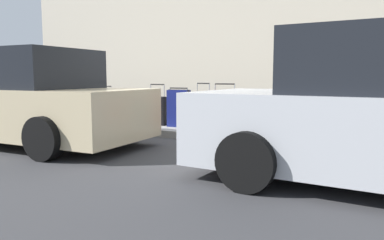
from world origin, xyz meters
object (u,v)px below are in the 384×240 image
object	(u,v)px
suitcase_black_1	(348,120)
suitcase_maroon_5	(224,112)
bollard_post	(54,102)
suitcase_red_3	(284,118)
suitcase_red_10	(124,110)
suitcase_black_8	(158,111)
suitcase_silver_9	(137,111)
suitcase_silver_2	(313,117)
suitcase_olive_6	(203,111)
suitcase_teal_4	(255,118)
parked_car_beige_1	(24,100)
suitcase_navy_7	(179,108)
suitcase_teal_11	(106,108)
suitcase_navy_0	(384,125)
fire_hydrant	(74,103)

from	to	relation	value
suitcase_black_1	suitcase_maroon_5	bearing A→B (deg)	1.66
bollard_post	suitcase_red_3	bearing A→B (deg)	-178.48
suitcase_black_1	suitcase_red_10	world-z (taller)	suitcase_black_1
suitcase_black_1	suitcase_black_8	xyz separation A→B (m)	(3.84, 0.02, -0.02)
suitcase_silver_9	bollard_post	size ratio (longest dim) A/B	0.97
suitcase_maroon_5	suitcase_red_3	bearing A→B (deg)	-177.02
suitcase_silver_2	suitcase_olive_6	bearing A→B (deg)	-2.81
suitcase_silver_2	suitcase_teal_4	world-z (taller)	suitcase_silver_2
parked_car_beige_1	suitcase_olive_6	bearing A→B (deg)	-135.08
suitcase_navy_7	suitcase_black_1	bearing A→B (deg)	-179.12
suitcase_teal_4	bollard_post	size ratio (longest dim) A/B	0.74
suitcase_red_3	suitcase_teal_4	world-z (taller)	suitcase_red_3
suitcase_teal_4	suitcase_maroon_5	bearing A→B (deg)	7.55
suitcase_teal_11	suitcase_black_1	bearing A→B (deg)	179.66
suitcase_silver_2	suitcase_olive_6	world-z (taller)	suitcase_silver_2
suitcase_black_1	suitcase_teal_11	distance (m)	5.33
suitcase_red_10	suitcase_olive_6	bearing A→B (deg)	179.79
suitcase_navy_0	suitcase_teal_11	xyz separation A→B (m)	(5.88, -0.05, 0.03)
suitcase_silver_9	suitcase_black_1	bearing A→B (deg)	-179.02
suitcase_black_8	suitcase_olive_6	bearing A→B (deg)	-176.40
suitcase_black_1	parked_car_beige_1	distance (m)	5.67
suitcase_olive_6	suitcase_black_8	distance (m)	1.08
suitcase_red_10	suitcase_silver_9	bearing A→B (deg)	165.03
suitcase_red_10	suitcase_navy_7	bearing A→B (deg)	175.98
suitcase_olive_6	suitcase_maroon_5	bearing A→B (deg)	167.64
suitcase_maroon_5	suitcase_black_8	bearing A→B (deg)	-1.69
suitcase_red_10	parked_car_beige_1	xyz separation A→B (m)	(0.33, 2.39, 0.34)
suitcase_navy_0	bollard_post	bearing A→B (deg)	1.06
suitcase_silver_9	suitcase_red_10	world-z (taller)	suitcase_silver_9
suitcase_olive_6	suitcase_silver_9	xyz separation A→B (m)	(1.57, 0.12, -0.05)
suitcase_black_8	fire_hydrant	distance (m)	2.49
suitcase_teal_4	suitcase_black_8	bearing A→B (deg)	0.83
suitcase_navy_0	suitcase_teal_4	world-z (taller)	suitcase_navy_0
suitcase_maroon_5	suitcase_teal_4	bearing A→B (deg)	-172.45
suitcase_red_3	suitcase_navy_0	bearing A→B (deg)	179.41
suitcase_black_1	suitcase_black_8	size ratio (longest dim) A/B	0.99
suitcase_teal_4	suitcase_red_10	distance (m)	3.18
suitcase_olive_6	suitcase_teal_11	xyz separation A→B (m)	(2.57, 0.02, -0.03)
suitcase_teal_4	bollard_post	xyz separation A→B (m)	(5.23, 0.17, 0.13)
suitcase_black_1	suitcase_olive_6	bearing A→B (deg)	-1.03
suitcase_teal_4	suitcase_teal_11	bearing A→B (deg)	-0.28
suitcase_olive_6	suitcase_silver_9	distance (m)	1.58
suitcase_silver_2	suitcase_red_10	size ratio (longest dim) A/B	1.48
suitcase_maroon_5	suitcase_red_10	bearing A→B (deg)	-2.70
suitcase_silver_2	suitcase_black_8	world-z (taller)	suitcase_silver_2
suitcase_silver_2	suitcase_silver_9	world-z (taller)	suitcase_silver_2
suitcase_red_3	suitcase_navy_7	xyz separation A→B (m)	(2.21, 0.05, 0.08)
suitcase_red_3	suitcase_maroon_5	bearing A→B (deg)	2.98
suitcase_navy_0	suitcase_red_10	xyz separation A→B (m)	(5.38, -0.08, 0.02)
suitcase_navy_7	suitcase_teal_11	size ratio (longest dim) A/B	0.99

